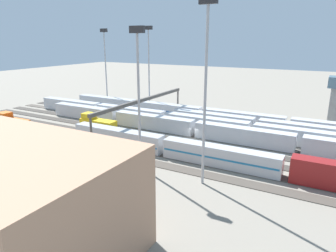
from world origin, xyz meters
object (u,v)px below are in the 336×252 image
train_on_track_3 (195,128)px  train_on_track_7 (13,125)px  train_on_track_2 (205,124)px  light_mast_2 (149,58)px  train_on_track_0 (202,114)px  light_mast_0 (105,58)px  signal_gantry (143,102)px  train_on_track_5 (98,125)px  train_on_track_6 (209,154)px  light_mast_3 (138,81)px  train_on_track_1 (298,131)px  light_mast_1 (206,72)px

train_on_track_3 → train_on_track_7: (42.68, 20.00, 0.14)m
train_on_track_2 → light_mast_2: bearing=-27.4°
train_on_track_0 → light_mast_0: light_mast_0 is taller
train_on_track_3 → signal_gantry: 14.96m
light_mast_2 → train_on_track_2: bearing=152.6°
train_on_track_2 → light_mast_0: size_ratio=4.42×
train_on_track_5 → train_on_track_3: bearing=-156.3°
light_mast_2 → signal_gantry: size_ratio=0.69×
signal_gantry → train_on_track_6: bearing=151.7°
light_mast_0 → light_mast_2: bearing=178.2°
train_on_track_2 → signal_gantry: signal_gantry is taller
train_on_track_3 → train_on_track_5: 24.92m
train_on_track_0 → light_mast_3: (-3.44, 37.96, 14.45)m
train_on_track_6 → train_on_track_1: bearing=-117.8°
train_on_track_2 → train_on_track_5: (23.57, 15.00, 0.14)m
signal_gantry → train_on_track_1: bearing=-161.0°
train_on_track_7 → signal_gantry: 34.40m
train_on_track_0 → train_on_track_3: bearing=106.2°
train_on_track_0 → signal_gantry: (9.25, 17.50, 5.73)m
train_on_track_2 → light_mast_3: 31.51m
train_on_track_2 → train_on_track_0: bearing=-63.0°
train_on_track_6 → light_mast_2: (34.54, -33.33, 15.46)m
train_on_track_1 → train_on_track_7: 72.01m
light_mast_2 → signal_gantry: light_mast_2 is taller
train_on_track_3 → signal_gantry: bearing=10.4°
light_mast_1 → light_mast_3: light_mast_1 is taller
train_on_track_5 → light_mast_2: bearing=-85.7°
train_on_track_3 → train_on_track_7: size_ratio=9.56×
train_on_track_2 → train_on_track_0: (5.10, -10.00, -0.02)m
light_mast_0 → light_mast_2: 18.67m
train_on_track_7 → light_mast_3: bearing=175.9°
train_on_track_5 → train_on_track_6: train_on_track_5 is taller
light_mast_3 → train_on_track_0: bearing=-84.8°
train_on_track_6 → signal_gantry: size_ratio=1.66×
train_on_track_6 → light_mast_0: (53.20, -33.91, 15.17)m
train_on_track_0 → light_mast_0: size_ratio=3.53×
train_on_track_2 → train_on_track_7: size_ratio=11.98×
light_mast_1 → light_mast_3: (12.74, -0.34, -2.12)m
train_on_track_0 → train_on_track_6: (-13.96, 30.00, 0.10)m
light_mast_0 → light_mast_3: light_mast_0 is taller
train_on_track_1 → light_mast_0: (66.38, -8.91, 15.19)m
train_on_track_3 → train_on_track_6: bearing=122.6°
train_on_track_2 → light_mast_2: size_ratio=4.34×
train_on_track_3 → light_mast_1: bearing=116.9°
train_on_track_1 → light_mast_2: (47.72, -8.33, 15.48)m
train_on_track_3 → train_on_track_2: size_ratio=0.80×
signal_gantry → light_mast_0: bearing=-35.5°
train_on_track_5 → light_mast_1: 40.58m
train_on_track_2 → train_on_track_5: 27.94m
train_on_track_7 → light_mast_1: size_ratio=0.34×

